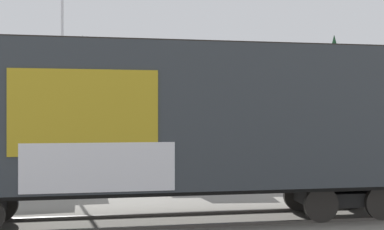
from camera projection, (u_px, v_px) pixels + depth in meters
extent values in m
plane|color=gray|center=(157.00, 222.00, 11.75)|extent=(260.00, 260.00, 0.00)
cube|color=#4C4742|center=(163.00, 227.00, 11.05)|extent=(59.99, 1.04, 0.08)
cube|color=#4C4742|center=(157.00, 215.00, 12.47)|extent=(59.99, 1.04, 0.08)
cube|color=#33383D|center=(160.00, 116.00, 11.77)|extent=(14.84, 3.11, 3.48)
cube|color=#2D2823|center=(160.00, 44.00, 11.77)|extent=(14.06, 0.62, 0.24)
cube|color=#B2931E|center=(84.00, 112.00, 10.03)|extent=(3.25, 0.08, 1.92)
cube|color=silver|center=(99.00, 167.00, 10.08)|extent=(3.40, 0.08, 1.10)
cube|color=black|center=(160.00, 187.00, 11.76)|extent=(14.52, 1.81, 0.20)
cylinder|color=black|center=(0.00, 204.00, 11.79)|extent=(0.92, 0.13, 0.92)
cube|color=black|center=(338.00, 197.00, 12.58)|extent=(2.12, 1.33, 0.36)
cylinder|color=black|center=(321.00, 205.00, 11.73)|extent=(0.92, 0.13, 0.92)
cylinder|color=black|center=(299.00, 195.00, 13.15)|extent=(0.92, 0.13, 0.92)
cylinder|color=black|center=(381.00, 202.00, 12.01)|extent=(0.92, 0.13, 0.92)
cylinder|color=black|center=(353.00, 193.00, 13.43)|extent=(0.92, 0.13, 0.92)
cylinder|color=silver|center=(62.00, 75.00, 20.10)|extent=(0.12, 0.12, 9.08)
cube|color=gray|center=(116.00, 99.00, 80.88)|extent=(147.57, 29.29, 11.62)
cube|color=brown|center=(204.00, 54.00, 74.80)|extent=(4.61, 3.31, 2.73)
cube|color=#9E9384|center=(269.00, 57.00, 76.83)|extent=(6.86, 4.67, 2.23)
cone|color=#193D23|center=(334.00, 49.00, 77.26)|extent=(2.47, 2.47, 4.94)
cone|color=#193D23|center=(83.00, 48.00, 74.24)|extent=(2.15, 2.15, 4.31)
cone|color=#193D23|center=(208.00, 53.00, 77.61)|extent=(1.86, 1.86, 3.72)
cube|color=silver|center=(37.00, 172.00, 16.49)|extent=(4.45, 2.11, 0.76)
cube|color=#2D333D|center=(31.00, 153.00, 16.45)|extent=(2.49, 1.82, 0.62)
cylinder|color=black|center=(79.00, 178.00, 17.70)|extent=(0.65, 0.26, 0.64)
cylinder|color=black|center=(78.00, 185.00, 15.98)|extent=(0.65, 0.26, 0.64)
cube|color=navy|center=(209.00, 169.00, 17.86)|extent=(4.19, 2.17, 0.65)
cube|color=#2D333D|center=(208.00, 153.00, 17.86)|extent=(2.31, 1.78, 0.61)
cylinder|color=black|center=(240.00, 175.00, 18.76)|extent=(0.66, 0.29, 0.64)
cylinder|color=black|center=(248.00, 180.00, 17.14)|extent=(0.66, 0.29, 0.64)
cylinder|color=black|center=(174.00, 175.00, 18.58)|extent=(0.66, 0.29, 0.64)
cylinder|color=black|center=(175.00, 181.00, 16.96)|extent=(0.66, 0.29, 0.64)
cube|color=#B21E1E|center=(346.00, 165.00, 18.86)|extent=(4.82, 2.15, 0.75)
cube|color=#2D333D|center=(342.00, 148.00, 18.84)|extent=(2.67, 1.82, 0.67)
cylinder|color=black|center=(372.00, 171.00, 19.91)|extent=(0.65, 0.26, 0.64)
cylinder|color=black|center=(301.00, 172.00, 19.55)|extent=(0.65, 0.26, 0.64)
cylinder|color=black|center=(317.00, 178.00, 17.82)|extent=(0.65, 0.26, 0.64)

